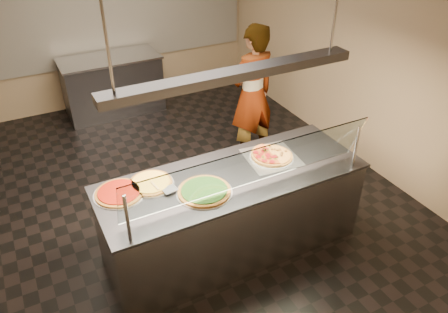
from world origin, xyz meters
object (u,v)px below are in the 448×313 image
pizza_spatula (161,187)px  pizza_spinach (204,191)px  perforated_tray (271,157)px  half_pizza_sausage (280,152)px  half_pizza_pepperoni (263,157)px  prep_table (113,85)px  heat_lamp_housing (234,75)px  serving_counter (232,213)px  pizza_tomato (119,193)px  sneeze_guard (252,168)px  worker (252,95)px  pizza_cheese (151,183)px

pizza_spatula → pizza_spinach: bearing=-33.2°
perforated_tray → half_pizza_sausage: half_pizza_sausage is taller
half_pizza_pepperoni → prep_table: (-0.60, 3.63, -0.50)m
heat_lamp_housing → serving_counter: bearing=0.0°
serving_counter → pizza_tomato: pizza_tomato is taller
sneeze_guard → worker: bearing=59.1°
sneeze_guard → pizza_spatula: (-0.69, 0.45, -0.27)m
perforated_tray → pizza_spatula: pizza_spatula is taller
prep_table → pizza_tomato: bearing=-103.5°
pizza_spatula → sneeze_guard: bearing=-33.0°
sneeze_guard → half_pizza_sausage: 0.79m
sneeze_guard → worker: 2.12m
worker → pizza_cheese: bearing=24.8°
serving_counter → half_pizza_sausage: size_ratio=5.94×
pizza_spinach → pizza_cheese: pizza_spinach is taller
pizza_tomato → pizza_spatula: 0.38m
serving_counter → perforated_tray: (0.50, 0.10, 0.47)m
pizza_spinach → prep_table: (0.15, 3.84, -0.48)m
serving_counter → half_pizza_sausage: (0.60, 0.10, 0.49)m
serving_counter → worker: size_ratio=1.39×
half_pizza_pepperoni → half_pizza_sausage: half_pizza_pepperoni is taller
pizza_tomato → sneeze_guard: bearing=-28.2°
prep_table → sneeze_guard: bearing=-87.2°
pizza_tomato → heat_lamp_housing: 1.47m
sneeze_guard → serving_counter: bearing=90.0°
serving_counter → pizza_spinach: (-0.35, -0.11, 0.48)m
serving_counter → pizza_tomato: (-1.04, 0.22, 0.48)m
half_pizza_pepperoni → heat_lamp_housing: bearing=-166.3°
half_pizza_pepperoni → pizza_cheese: (-1.14, 0.13, -0.02)m
pizza_cheese → serving_counter: bearing=-17.2°
sneeze_guard → pizza_tomato: size_ratio=5.14×
pizza_tomato → serving_counter: bearing=-11.7°
serving_counter → heat_lamp_housing: heat_lamp_housing is taller
serving_counter → half_pizza_sausage: bearing=9.5°
prep_table → serving_counter: bearing=-86.9°
serving_counter → worker: (1.08, 1.46, 0.47)m
pizza_tomato → perforated_tray: bearing=-4.4°
half_pizza_sausage → prep_table: (-0.80, 3.62, -0.49)m
serving_counter → perforated_tray: perforated_tray is taller
serving_counter → pizza_spinach: bearing=-162.2°
serving_counter → pizza_spatula: 0.85m
pizza_cheese → pizza_tomato: same height
pizza_tomato → pizza_spinach: bearing=-25.6°
pizza_tomato → worker: 2.46m
pizza_spinach → half_pizza_pepperoni: bearing=15.7°
worker → heat_lamp_housing: bearing=44.3°
serving_counter → worker: bearing=53.5°
half_pizza_pepperoni → half_pizza_sausage: size_ratio=1.00×
half_pizza_sausage → pizza_tomato: 1.65m
half_pizza_sausage → prep_table: 3.74m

